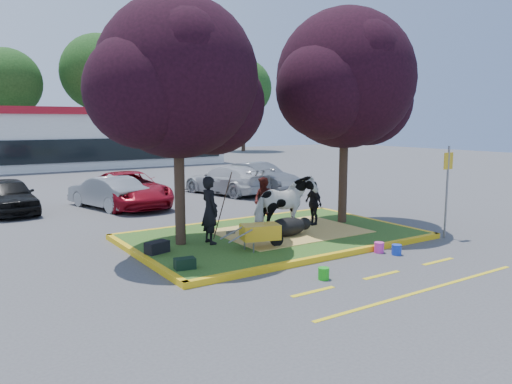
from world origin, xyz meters
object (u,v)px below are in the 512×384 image
bucket_pink (379,247)px  car_silver (107,192)px  car_black (9,196)px  calf (287,227)px  handler (210,210)px  wheelbarrow (260,232)px  bucket_blue (397,250)px  cow (285,205)px  sign_post (447,181)px  bucket_green (324,274)px

bucket_pink → car_silver: size_ratio=0.07×
car_black → car_silver: car_black is taller
calf → handler: handler is taller
wheelbarrow → bucket_pink: 3.17m
handler → bucket_blue: handler is taller
bucket_pink → car_black: 13.76m
wheelbarrow → car_silver: car_silver is taller
car_black → car_silver: size_ratio=0.99×
cow → bucket_blue: size_ratio=7.34×
cow → bucket_pink: (1.05, -2.75, -0.85)m
cow → bucket_blue: cow is taller
calf → bucket_blue: size_ratio=4.59×
sign_post → car_black: bearing=132.0°
handler → car_silver: handler is taller
calf → bucket_pink: 2.69m
bucket_green → bucket_blue: bearing=9.8°
handler → sign_post: size_ratio=0.67×
sign_post → wheelbarrow: bearing=166.2°
car_silver → handler: bearing=78.4°
bucket_pink → calf: bearing=118.0°
wheelbarrow → handler: bearing=136.7°
bucket_blue → calf: bearing=118.0°
car_black → car_silver: (3.41, -0.89, -0.02)m
wheelbarrow → bucket_pink: bearing=-13.9°
sign_post → car_silver: (-6.80, 10.64, -1.05)m
car_black → calf: bearing=-60.4°
calf → car_silver: (-2.67, 8.38, 0.23)m
handler → wheelbarrow: bearing=-146.9°
wheelbarrow → bucket_green: 2.49m
sign_post → handler: bearing=157.4°
bucket_green → car_silver: (-1.21, 11.65, 0.51)m
wheelbarrow → car_black: (-4.59, 10.09, 0.06)m
bucket_blue → car_silver: (-4.13, 11.14, 0.51)m
handler → car_black: 9.60m
bucket_pink → car_black: car_black is taller
bucket_green → car_silver: bearing=95.9°
wheelbarrow → bucket_green: bearing=-73.9°
bucket_blue → handler: bearing=139.1°
cow → bucket_green: bearing=149.5°
calf → wheelbarrow: wheelbarrow is taller
bucket_green → bucket_blue: 2.97m
bucket_pink → car_silver: 11.44m
car_silver → bucket_green: bearing=81.4°
bucket_pink → bucket_blue: size_ratio=1.02×
wheelbarrow → sign_post: 5.90m
car_black → car_silver: 3.52m
calf → car_silver: car_silver is taller
bucket_green → car_black: car_black is taller
cow → car_silver: bearing=13.6°
bucket_blue → car_silver: 11.90m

